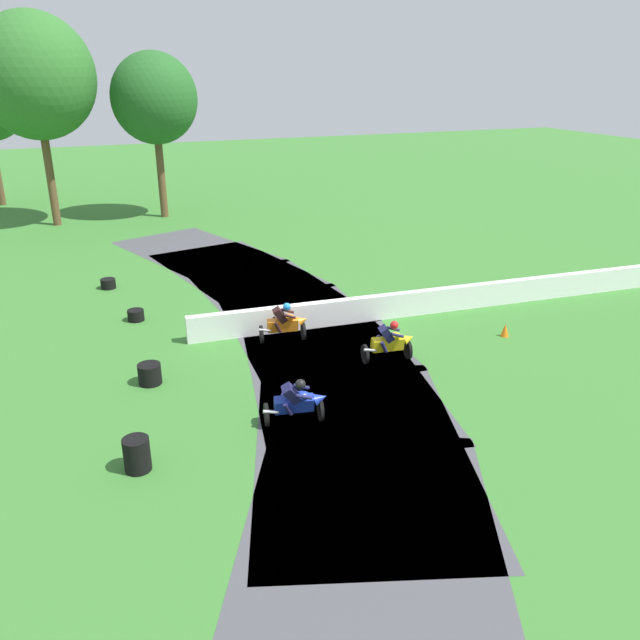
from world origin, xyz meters
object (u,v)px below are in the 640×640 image
object	(u,v)px
motorcycle_lead_blue	(297,402)
motorcycle_trailing_orange	(285,323)
tire_stack_far	(108,284)
motorcycle_chase_yellow	(390,342)
tire_stack_mid_b	(136,315)
tire_stack_mid_a	(150,374)
traffic_cone	(505,330)
tire_stack_near	(137,454)

from	to	relation	value
motorcycle_lead_blue	motorcycle_trailing_orange	size ratio (longest dim) A/B	1.00
tire_stack_far	motorcycle_lead_blue	bearing A→B (deg)	-74.42
motorcycle_chase_yellow	tire_stack_mid_b	world-z (taller)	motorcycle_chase_yellow
tire_stack_far	tire_stack_mid_b	bearing A→B (deg)	-81.21
tire_stack_mid_b	tire_stack_far	distance (m)	4.14
tire_stack_mid_a	tire_stack_mid_b	size ratio (longest dim) A/B	1.14
motorcycle_trailing_orange	motorcycle_chase_yellow	bearing A→B (deg)	-46.32
motorcycle_lead_blue	tire_stack_mid_b	xyz separation A→B (m)	(-2.98, 8.87, -0.44)
tire_stack_mid_b	traffic_cone	distance (m)	12.94
motorcycle_chase_yellow	motorcycle_trailing_orange	distance (m)	3.64
tire_stack_near	tire_stack_mid_b	xyz separation A→B (m)	(1.04, 9.43, -0.20)
motorcycle_lead_blue	motorcycle_trailing_orange	distance (m)	5.30
tire_stack_near	tire_stack_mid_a	size ratio (longest dim) A/B	1.20
motorcycle_chase_yellow	traffic_cone	bearing A→B (deg)	4.21
motorcycle_lead_blue	tire_stack_mid_a	size ratio (longest dim) A/B	2.57
motorcycle_trailing_orange	tire_stack_near	world-z (taller)	motorcycle_trailing_orange
tire_stack_mid_a	tire_stack_far	bearing A→B (deg)	92.66
motorcycle_lead_blue	tire_stack_mid_a	xyz separation A→B (m)	(-3.18, 3.67, -0.34)
motorcycle_lead_blue	tire_stack_mid_a	bearing A→B (deg)	130.90
motorcycle_chase_yellow	tire_stack_mid_b	distance (m)	9.41
motorcycle_chase_yellow	tire_stack_near	xyz separation A→B (m)	(-7.94, -3.04, -0.25)
motorcycle_chase_yellow	motorcycle_trailing_orange	world-z (taller)	motorcycle_trailing_orange
motorcycle_chase_yellow	tire_stack_mid_a	xyz separation A→B (m)	(-7.10, 1.19, -0.35)
motorcycle_chase_yellow	tire_stack_far	bearing A→B (deg)	125.68
tire_stack_mid_b	traffic_cone	bearing A→B (deg)	-27.92
tire_stack_near	tire_stack_far	bearing A→B (deg)	88.26
tire_stack_mid_a	tire_stack_mid_b	bearing A→B (deg)	87.78
tire_stack_far	motorcycle_chase_yellow	bearing A→B (deg)	-54.32
tire_stack_mid_a	traffic_cone	distance (m)	11.66
motorcycle_lead_blue	traffic_cone	size ratio (longest dim) A/B	3.87
traffic_cone	tire_stack_mid_a	bearing A→B (deg)	175.78
motorcycle_trailing_orange	tire_stack_mid_b	distance (m)	5.79
motorcycle_trailing_orange	motorcycle_lead_blue	bearing A→B (deg)	-105.28
motorcycle_lead_blue	motorcycle_trailing_orange	xyz separation A→B (m)	(1.40, 5.12, 0.02)
motorcycle_lead_blue	tire_stack_mid_b	world-z (taller)	motorcycle_lead_blue
motorcycle_lead_blue	tire_stack_near	world-z (taller)	motorcycle_lead_blue
tire_stack_near	tire_stack_mid_b	bearing A→B (deg)	83.69
motorcycle_lead_blue	motorcycle_chase_yellow	distance (m)	4.63
motorcycle_lead_blue	motorcycle_trailing_orange	world-z (taller)	motorcycle_trailing_orange
motorcycle_chase_yellow	tire_stack_far	world-z (taller)	motorcycle_chase_yellow
tire_stack_mid_b	tire_stack_near	bearing A→B (deg)	-96.31
tire_stack_near	traffic_cone	world-z (taller)	tire_stack_near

